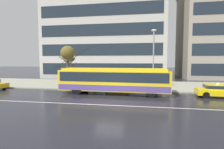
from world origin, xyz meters
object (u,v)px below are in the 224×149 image
at_px(bus_shelter, 116,73).
at_px(street_lamp, 154,55).
at_px(trolleybus, 114,80).
at_px(taxi_ahead_of_bus, 219,90).
at_px(street_tree_bare, 68,54).
at_px(pedestrian_at_shelter, 126,76).
at_px(pedestrian_waiting_by_pole, 95,75).
at_px(pedestrian_approaching_curb, 156,76).
at_px(pedestrian_walking_past, 106,81).

bearing_deg(bus_shelter, street_lamp, -10.08).
relative_size(trolleybus, taxi_ahead_of_bus, 2.91).
bearing_deg(street_tree_bare, pedestrian_at_shelter, -4.63).
height_order(trolleybus, pedestrian_waiting_by_pole, trolleybus).
bearing_deg(pedestrian_waiting_by_pole, pedestrian_approaching_curb, -1.62).
relative_size(pedestrian_walking_past, street_lamp, 0.23).
relative_size(trolleybus, street_tree_bare, 2.33).
distance_m(trolleybus, street_lamp, 5.82).
xyz_separation_m(trolleybus, taxi_ahead_of_bus, (10.42, 0.06, -0.83)).
height_order(pedestrian_approaching_curb, street_lamp, street_lamp).
bearing_deg(pedestrian_walking_past, pedestrian_approaching_curb, -3.18).
distance_m(taxi_ahead_of_bus, pedestrian_walking_past, 12.07).
bearing_deg(pedestrian_at_shelter, street_tree_bare, 175.37).
bearing_deg(pedestrian_at_shelter, pedestrian_approaching_curb, -13.35).
bearing_deg(pedestrian_walking_past, street_lamp, 1.32).
relative_size(taxi_ahead_of_bus, pedestrian_waiting_by_pole, 2.14).
bearing_deg(pedestrian_waiting_by_pole, pedestrian_walking_past, 4.99).
distance_m(bus_shelter, pedestrian_waiting_by_pole, 2.71).
relative_size(taxi_ahead_of_bus, bus_shelter, 1.07).
height_order(taxi_ahead_of_bus, pedestrian_at_shelter, pedestrian_at_shelter).
distance_m(taxi_ahead_of_bus, pedestrian_waiting_by_pole, 13.45).
xyz_separation_m(pedestrian_walking_past, pedestrian_waiting_by_pole, (-1.40, -0.12, 0.67)).
height_order(pedestrian_approaching_curb, street_tree_bare, street_tree_bare).
distance_m(pedestrian_approaching_curb, street_lamp, 2.57).
bearing_deg(taxi_ahead_of_bus, bus_shelter, 161.73).
xyz_separation_m(street_lamp, street_tree_bare, (-11.12, 1.01, 0.15)).
distance_m(pedestrian_walking_past, street_tree_bare, 6.50).
distance_m(pedestrian_at_shelter, street_tree_bare, 8.41).
height_order(taxi_ahead_of_bus, pedestrian_approaching_curb, pedestrian_approaching_curb).
relative_size(pedestrian_waiting_by_pole, street_tree_bare, 0.37).
bearing_deg(trolleybus, pedestrian_at_shelter, 71.19).
bearing_deg(taxi_ahead_of_bus, pedestrian_walking_past, 167.61).
bearing_deg(street_lamp, pedestrian_approaching_curb, -59.54).
distance_m(trolleybus, taxi_ahead_of_bus, 10.45).
bearing_deg(trolleybus, pedestrian_approaching_curb, 26.91).
height_order(bus_shelter, pedestrian_waiting_by_pole, bus_shelter).
bearing_deg(pedestrian_approaching_curb, pedestrian_waiting_by_pole, 178.38).
distance_m(trolleybus, street_tree_bare, 8.33).
bearing_deg(taxi_ahead_of_bus, pedestrian_waiting_by_pole, 169.41).
xyz_separation_m(trolleybus, pedestrian_approaching_curb, (4.57, 2.32, 0.25)).
height_order(bus_shelter, pedestrian_approaching_curb, bus_shelter).
xyz_separation_m(trolleybus, street_lamp, (4.30, 2.78, 2.76)).
distance_m(taxi_ahead_of_bus, street_tree_bare, 18.04).
distance_m(trolleybus, pedestrian_walking_past, 3.01).
relative_size(pedestrian_approaching_curb, street_tree_bare, 0.37).
distance_m(pedestrian_waiting_by_pole, street_lamp, 7.50).
xyz_separation_m(bus_shelter, street_tree_bare, (-6.55, 0.20, 2.48)).
relative_size(taxi_ahead_of_bus, pedestrian_walking_past, 2.63).
bearing_deg(taxi_ahead_of_bus, pedestrian_approaching_curb, 158.89).
height_order(bus_shelter, pedestrian_at_shelter, bus_shelter).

